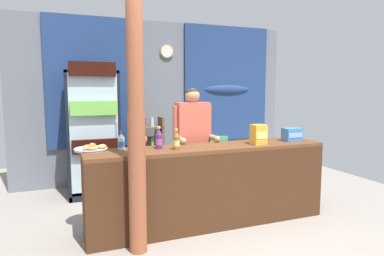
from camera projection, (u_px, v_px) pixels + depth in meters
The scene contains 15 objects.
ground_plane at pixel (191, 207), 4.54m from camera, with size 6.86×6.86×0.00m, color gray.
back_wall_curtained at pixel (160, 99), 5.89m from camera, with size 4.84×0.22×2.75m.
stall_counter at pixel (213, 179), 3.82m from camera, with size 2.84×0.55×0.93m.
timber_post at pixel (136, 120), 3.15m from camera, with size 0.19×0.17×2.73m.
drink_fridge at pixel (93, 124), 4.95m from camera, with size 0.74×0.71×1.97m.
bottle_shelf_rack at pixel (149, 149), 5.62m from camera, with size 0.48×0.28×1.12m.
plastic_lawn_chair at pixel (213, 158), 5.39m from camera, with size 0.56×0.56×0.86m.
shopkeeper at pixel (193, 134), 4.33m from camera, with size 0.53×0.42×1.61m.
soda_bottle_lime_soda at pixel (141, 138), 3.69m from camera, with size 0.10×0.10×0.30m.
soda_bottle_water at pixel (121, 142), 3.64m from camera, with size 0.07×0.07×0.21m.
soda_bottle_grape_soda at pixel (159, 139), 3.70m from camera, with size 0.08×0.08×0.25m.
soda_bottle_iced_tea at pixel (176, 141), 3.64m from camera, with size 0.07×0.07×0.23m.
snack_box_choco_powder at pixel (259, 135), 3.99m from camera, with size 0.16×0.15×0.24m.
snack_box_biscuit at pixel (292, 135), 4.26m from camera, with size 0.23×0.15×0.17m.
pastry_tray at pixel (92, 149), 3.60m from camera, with size 0.36×0.36×0.07m.
Camera 1 is at (-1.57, -3.03, 1.59)m, focal length 31.20 mm.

